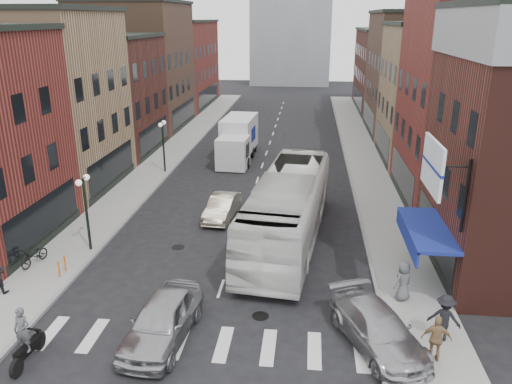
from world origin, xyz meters
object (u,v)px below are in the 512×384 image
at_px(motorcycle_rider, 24,338).
at_px(transit_bus, 288,208).
at_px(sedan_left_near, 162,320).
at_px(parked_bicycle, 35,256).
at_px(ped_right_a, 444,318).
at_px(billboard_sign, 435,167).
at_px(sedan_left_far, 222,207).
at_px(streetlamp_far, 163,137).
at_px(bike_rack, 62,266).
at_px(ped_right_c, 403,281).
at_px(box_truck, 238,140).
at_px(streetlamp_near, 85,200).
at_px(ped_right_b, 437,339).
at_px(curb_car, 378,329).

distance_m(motorcycle_rider, transit_bus, 14.28).
relative_size(sedan_left_near, parked_bicycle, 2.86).
distance_m(transit_bus, ped_right_a, 10.58).
distance_m(billboard_sign, transit_bus, 9.40).
bearing_deg(sedan_left_near, parked_bicycle, 153.06).
relative_size(billboard_sign, sedan_left_far, 0.88).
xyz_separation_m(billboard_sign, parked_bicycle, (-17.98, 1.60, -5.52)).
xyz_separation_m(streetlamp_far, ped_right_a, (16.36, -20.00, -1.84)).
xyz_separation_m(bike_rack, ped_right_a, (16.56, -3.30, 0.52)).
relative_size(motorcycle_rider, transit_bus, 0.16).
bearing_deg(parked_bicycle, ped_right_c, 7.24).
bearing_deg(motorcycle_rider, ped_right_a, 16.77).
relative_size(box_truck, ped_right_a, 4.45).
height_order(motorcycle_rider, sedan_left_far, motorcycle_rider).
bearing_deg(streetlamp_near, ped_right_a, -20.14).
bearing_deg(streetlamp_near, bike_rack, -94.24).
height_order(bike_rack, sedan_left_far, sedan_left_far).
xyz_separation_m(billboard_sign, sedan_left_near, (-10.11, -3.42, -5.28)).
bearing_deg(box_truck, ped_right_c, -61.58).
distance_m(streetlamp_far, parked_bicycle, 16.19).
xyz_separation_m(streetlamp_far, transit_bus, (10.16, -11.46, -1.02)).
height_order(streetlamp_far, ped_right_a, streetlamp_far).
bearing_deg(ped_right_b, bike_rack, -9.08).
xyz_separation_m(streetlamp_far, box_truck, (5.14, 4.50, -1.17)).
xyz_separation_m(sedan_left_near, ped_right_b, (9.92, -0.35, 0.17)).
xyz_separation_m(box_truck, parked_bicycle, (-7.13, -20.39, -1.13)).
bearing_deg(sedan_left_far, streetlamp_near, -133.20).
height_order(box_truck, sedan_left_far, box_truck).
bearing_deg(box_truck, billboard_sign, -60.38).
relative_size(bike_rack, motorcycle_rider, 0.36).
xyz_separation_m(box_truck, transit_bus, (5.02, -15.96, 0.15)).
distance_m(box_truck, curb_car, 26.51).
xyz_separation_m(transit_bus, curb_car, (3.74, -9.04, -1.15)).
relative_size(billboard_sign, ped_right_c, 2.12).
distance_m(billboard_sign, parked_bicycle, 18.88).
relative_size(box_truck, motorcycle_rider, 3.67).
bearing_deg(ped_right_a, box_truck, -46.27).
relative_size(transit_bus, ped_right_b, 7.74).
distance_m(box_truck, ped_right_a, 26.95).
height_order(sedan_left_near, ped_right_b, ped_right_b).
distance_m(streetlamp_near, ped_right_a, 17.52).
relative_size(curb_car, parked_bicycle, 2.90).
height_order(motorcycle_rider, curb_car, motorcycle_rider).
xyz_separation_m(streetlamp_near, parked_bicycle, (-1.99, -1.90, -2.30)).
distance_m(sedan_left_near, ped_right_c, 10.13).
distance_m(streetlamp_far, curb_car, 24.87).
relative_size(curb_car, ped_right_a, 2.76).
distance_m(streetlamp_far, ped_right_a, 25.90).
xyz_separation_m(streetlamp_far, curb_car, (13.90, -20.50, -2.17)).
distance_m(curb_car, ped_right_b, 2.06).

